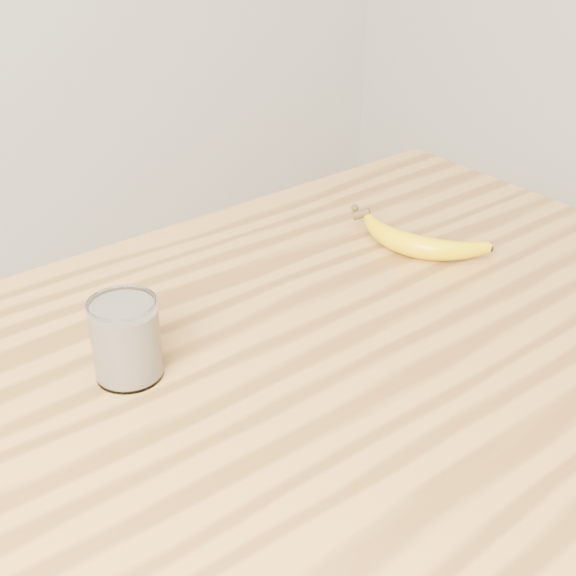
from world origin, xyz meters
TOP-DOWN VIEW (x-y plane):
  - table at (0.00, 0.00)m, footprint 1.20×0.80m
  - smoothie_glass at (-0.18, 0.10)m, footprint 0.08×0.08m
  - banana at (0.27, 0.10)m, footprint 0.19×0.29m

SIDE VIEW (x-z plane):
  - table at x=0.00m, z-range 0.32..1.22m
  - banana at x=0.27m, z-range 0.90..0.93m
  - smoothie_glass at x=-0.18m, z-range 0.90..0.99m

